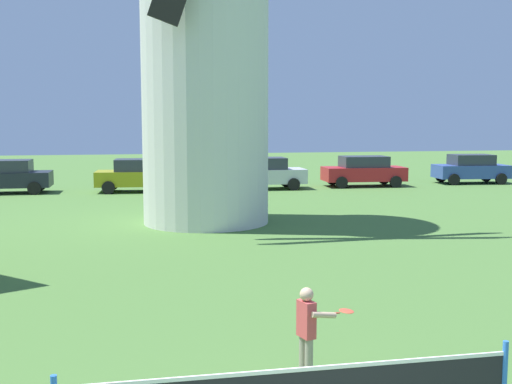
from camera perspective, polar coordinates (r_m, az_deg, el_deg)
windmill at (r=21.13m, az=-4.68°, el=16.11°), size 8.60×4.84×14.62m
player_far at (r=8.51m, az=4.73°, el=-12.04°), size 0.78×0.40×1.22m
parked_car_black at (r=31.53m, az=-21.70°, el=1.35°), size 4.06×1.93×1.56m
parked_car_mustard at (r=30.46m, az=-10.45°, el=1.54°), size 4.24×2.14×1.56m
parked_car_silver at (r=31.08m, az=0.37°, el=1.75°), size 4.46×1.95×1.56m
parked_car_red at (r=32.86m, az=9.73°, el=1.91°), size 4.23×2.04×1.56m
parked_car_blue at (r=35.88m, az=18.88°, el=2.04°), size 3.96×2.16×1.56m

